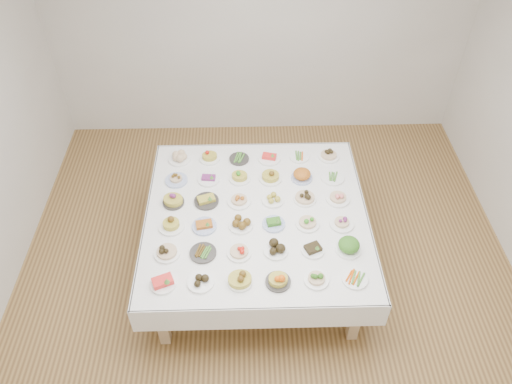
{
  "coord_description": "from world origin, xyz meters",
  "views": [
    {
      "loc": [
        -0.19,
        -2.99,
        4.09
      ],
      "look_at": [
        -0.1,
        0.31,
        0.88
      ],
      "focal_mm": 35.0,
      "sensor_mm": 36.0,
      "label": 1
    }
  ],
  "objects_px": {
    "dish_0": "(163,281)",
    "dish_35": "(329,154)",
    "dish_18": "(173,199)",
    "display_table": "(256,219)"
  },
  "relations": [
    {
      "from": "dish_0",
      "to": "dish_35",
      "type": "height_order",
      "value": "dish_35"
    },
    {
      "from": "dish_0",
      "to": "dish_35",
      "type": "relative_size",
      "value": 1.01
    },
    {
      "from": "display_table",
      "to": "dish_0",
      "type": "height_order",
      "value": "dish_0"
    },
    {
      "from": "dish_18",
      "to": "dish_35",
      "type": "height_order",
      "value": "dish_18"
    },
    {
      "from": "dish_0",
      "to": "dish_18",
      "type": "relative_size",
      "value": 1.03
    },
    {
      "from": "dish_35",
      "to": "display_table",
      "type": "bearing_deg",
      "value": -134.66
    },
    {
      "from": "dish_0",
      "to": "dish_35",
      "type": "distance_m",
      "value": 2.18
    },
    {
      "from": "display_table",
      "to": "dish_18",
      "type": "relative_size",
      "value": 9.86
    },
    {
      "from": "dish_0",
      "to": "dish_18",
      "type": "bearing_deg",
      "value": 90.08
    },
    {
      "from": "dish_18",
      "to": "dish_35",
      "type": "xyz_separation_m",
      "value": [
        1.54,
        0.62,
        -0.0
      ]
    }
  ]
}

